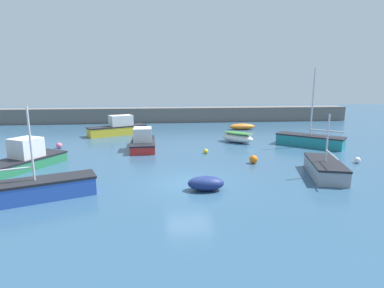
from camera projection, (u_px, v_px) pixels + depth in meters
ground_plane at (189, 186)px, 16.77m from camera, size 120.00×120.00×0.20m
harbor_breakwater at (171, 115)px, 43.63m from camera, size 51.95×2.96×2.06m
rowboat_with_red_cover at (237, 137)px, 28.43m from camera, size 3.30×3.32×1.02m
cabin_cruiser_white at (23, 159)px, 19.59m from camera, size 4.62×6.05×2.00m
sailboat_twin_hulled at (36, 189)px, 14.42m from camera, size 5.76×3.38×4.50m
motorboat_with_cabin at (118, 128)px, 32.49m from camera, size 6.37×4.35×2.12m
dinghy_near_pier at (206, 183)px, 15.69m from camera, size 1.99×1.19×0.75m
motorboat_grey_hull at (143, 141)px, 25.52m from camera, size 2.15×5.12×1.87m
sailboat_short_mast at (325, 168)px, 18.12m from camera, size 2.86×4.70×3.76m
sailboat_tall_mast at (310, 140)px, 26.65m from camera, size 5.37×5.10×6.82m
rowboat_white_midwater at (242, 127)px, 36.27m from camera, size 3.18×1.23×0.72m
mooring_buoy_yellow at (206, 151)px, 23.96m from camera, size 0.37×0.37×0.37m
mooring_buoy_pink at (59, 145)px, 25.86m from camera, size 0.49×0.49×0.49m
mooring_buoy_white at (357, 160)px, 21.06m from camera, size 0.43×0.43×0.43m
mooring_buoy_orange at (254, 159)px, 20.98m from camera, size 0.58×0.58×0.58m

